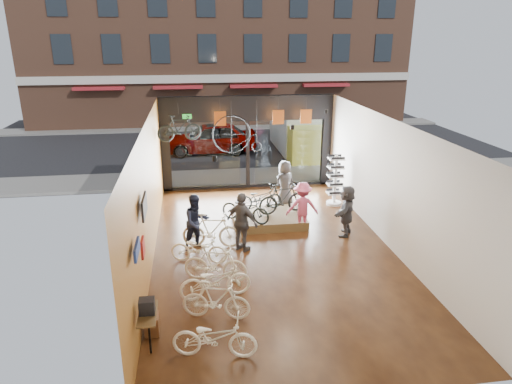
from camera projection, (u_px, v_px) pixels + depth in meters
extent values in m
cube|color=black|center=(273.00, 250.00, 13.65)|extent=(7.00, 12.00, 0.04)
cube|color=black|center=(275.00, 123.00, 12.39)|extent=(7.00, 12.00, 0.04)
cube|color=#B3812B|center=(148.00, 195.00, 12.55)|extent=(0.04, 12.00, 3.80)
cube|color=beige|center=(391.00, 184.00, 13.49)|extent=(0.04, 12.00, 3.80)
cube|color=beige|center=(340.00, 308.00, 7.39)|extent=(7.00, 0.04, 3.80)
cube|color=#198C26|center=(187.00, 116.00, 17.82)|extent=(0.35, 0.06, 0.18)
cube|color=black|center=(229.00, 140.00, 27.67)|extent=(30.00, 18.00, 0.02)
cube|color=slate|center=(245.00, 177.00, 20.36)|extent=(30.00, 2.40, 0.12)
cube|color=slate|center=(224.00, 127.00, 31.39)|extent=(30.00, 2.00, 0.12)
cube|color=brown|center=(219.00, 20.00, 31.45)|extent=(26.00, 5.00, 14.00)
imported|color=gray|center=(210.00, 138.00, 24.42)|extent=(4.87, 1.96, 1.66)
imported|color=white|center=(215.00, 337.00, 8.99)|extent=(1.78, 0.92, 0.89)
imported|color=white|center=(216.00, 300.00, 10.20)|extent=(1.62, 0.84, 0.94)
imported|color=white|center=(215.00, 280.00, 11.03)|extent=(1.81, 0.81, 0.92)
imported|color=white|center=(215.00, 264.00, 11.75)|extent=(1.74, 0.92, 1.00)
imported|color=white|center=(199.00, 248.00, 12.74)|extent=(1.72, 1.01, 0.85)
imported|color=white|center=(212.00, 230.00, 13.64)|extent=(1.85, 0.84, 1.07)
cube|color=brown|center=(268.00, 218.00, 15.53)|extent=(2.40, 1.80, 0.30)
imported|color=black|center=(245.00, 209.00, 14.77)|extent=(1.73, 1.43, 0.89)
imported|color=black|center=(283.00, 199.00, 15.44)|extent=(1.81, 0.87, 1.05)
imported|color=black|center=(259.00, 198.00, 15.81)|extent=(1.63, 0.68, 0.83)
imported|color=#161C33|center=(197.00, 222.00, 13.43)|extent=(1.04, 0.96, 1.71)
imported|color=#3F3F44|center=(242.00, 222.00, 13.30)|extent=(1.07, 1.04, 1.80)
imported|color=#CC4C72|center=(302.00, 207.00, 14.75)|extent=(1.09, 0.67, 1.63)
imported|color=#3F3F44|center=(285.00, 183.00, 16.88)|extent=(0.99, 0.84, 1.72)
imported|color=#3F3F44|center=(346.00, 211.00, 14.39)|extent=(1.19, 1.57, 1.65)
imported|color=black|center=(179.00, 128.00, 16.25)|extent=(1.64, 0.76, 0.95)
cube|color=#CC5919|center=(220.00, 119.00, 17.35)|extent=(0.45, 0.03, 0.55)
cube|color=#CC5919|center=(278.00, 117.00, 17.65)|extent=(0.45, 0.03, 0.55)
cube|color=#CC5919|center=(306.00, 117.00, 17.80)|extent=(0.45, 0.03, 0.55)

